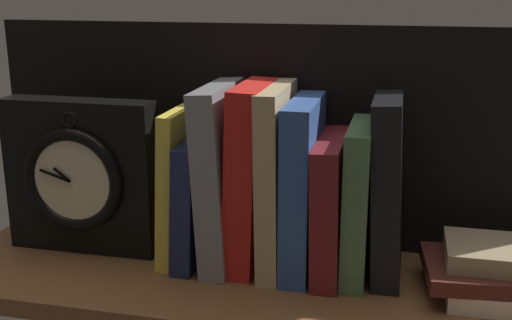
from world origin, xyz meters
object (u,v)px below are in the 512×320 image
(book_maroon_dawkins, at_px, (331,206))
(book_green_romantic, at_px, (359,201))
(book_blue_modern, at_px, (303,186))
(book_stack_side, at_px, (498,272))
(book_yellow_seinlanguage, at_px, (180,183))
(book_red_requiem, at_px, (251,176))
(book_navy_bierce, at_px, (199,198))
(book_gray_chess, at_px, (222,175))
(book_black_skeptic, at_px, (387,189))
(book_tan_shortstories, at_px, (277,178))
(framed_clock, at_px, (80,177))

(book_maroon_dawkins, distance_m, book_green_romantic, 0.04)
(book_blue_modern, relative_size, book_green_romantic, 1.14)
(book_maroon_dawkins, bearing_deg, book_stack_side, -7.25)
(book_yellow_seinlanguage, height_order, book_red_requiem, book_red_requiem)
(book_red_requiem, distance_m, book_blue_modern, 0.07)
(book_navy_bierce, height_order, book_gray_chess, book_gray_chess)
(book_yellow_seinlanguage, distance_m, book_black_skeptic, 0.29)
(book_navy_bierce, relative_size, book_gray_chess, 0.71)
(book_blue_modern, xyz_separation_m, book_green_romantic, (0.08, 0.00, -0.01))
(book_green_romantic, bearing_deg, book_stack_side, -8.70)
(book_blue_modern, bearing_deg, book_black_skeptic, 0.00)
(book_black_skeptic, relative_size, book_stack_side, 1.37)
(book_gray_chess, bearing_deg, book_maroon_dawkins, 0.00)
(book_stack_side, bearing_deg, book_green_romantic, 171.30)
(book_maroon_dawkins, bearing_deg, book_navy_bierce, 180.00)
(book_yellow_seinlanguage, relative_size, book_red_requiem, 0.86)
(book_red_requiem, height_order, book_tan_shortstories, book_red_requiem)
(book_gray_chess, relative_size, book_maroon_dawkins, 1.35)
(book_green_romantic, bearing_deg, book_blue_modern, 180.00)
(book_gray_chess, relative_size, book_blue_modern, 1.06)
(book_red_requiem, bearing_deg, framed_clock, -176.64)
(book_tan_shortstories, xyz_separation_m, book_maroon_dawkins, (0.08, 0.00, -0.03))
(book_yellow_seinlanguage, bearing_deg, book_maroon_dawkins, 0.00)
(book_maroon_dawkins, height_order, book_black_skeptic, book_black_skeptic)
(book_red_requiem, distance_m, book_black_skeptic, 0.19)
(book_green_romantic, relative_size, book_stack_side, 1.16)
(book_yellow_seinlanguage, height_order, book_black_skeptic, book_black_skeptic)
(book_black_skeptic, bearing_deg, book_gray_chess, 180.00)
(book_navy_bierce, distance_m, book_black_skeptic, 0.27)
(book_red_requiem, height_order, book_black_skeptic, book_red_requiem)
(book_black_skeptic, bearing_deg, book_blue_modern, 180.00)
(book_maroon_dawkins, distance_m, book_black_skeptic, 0.08)
(framed_clock, relative_size, book_stack_side, 1.26)
(book_yellow_seinlanguage, distance_m, book_stack_side, 0.44)
(book_gray_chess, xyz_separation_m, book_blue_modern, (0.11, 0.00, -0.01))
(book_yellow_seinlanguage, distance_m, book_navy_bierce, 0.03)
(book_red_requiem, distance_m, book_stack_side, 0.35)
(book_yellow_seinlanguage, relative_size, book_tan_shortstories, 0.86)
(book_green_romantic, relative_size, framed_clock, 0.92)
(book_maroon_dawkins, bearing_deg, book_blue_modern, 180.00)
(book_red_requiem, height_order, book_maroon_dawkins, book_red_requiem)
(book_green_romantic, xyz_separation_m, framed_clock, (-0.40, -0.01, 0.01))
(book_stack_side, bearing_deg, framed_clock, 178.74)
(book_gray_chess, bearing_deg, book_tan_shortstories, 0.00)
(book_navy_bierce, distance_m, book_red_requiem, 0.09)
(book_yellow_seinlanguage, relative_size, book_gray_chess, 0.87)
(book_blue_modern, xyz_separation_m, framed_clock, (-0.33, -0.01, -0.01))
(book_gray_chess, bearing_deg, book_stack_side, -4.26)
(book_maroon_dawkins, distance_m, book_stack_side, 0.23)
(book_navy_bierce, bearing_deg, book_maroon_dawkins, 0.00)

